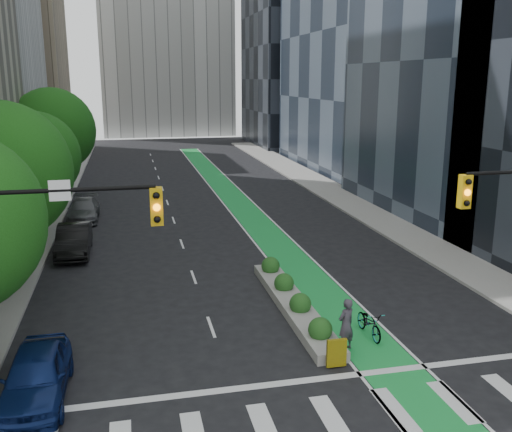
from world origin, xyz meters
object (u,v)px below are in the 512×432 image
parked_car_left_near (36,375)px  median_planter (293,301)px  bicycle (369,323)px  parked_car_left_far (84,210)px  cyclist (346,324)px  parked_car_left_mid (74,240)px

parked_car_left_near → median_planter: bearing=28.2°
bicycle → parked_car_left_far: parked_car_left_far is taller
cyclist → parked_car_left_mid: bearing=-77.5°
bicycle → parked_car_left_mid: bearing=130.0°
bicycle → parked_car_left_far: bearing=117.3°
median_planter → cyclist: size_ratio=5.20×
bicycle → cyclist: bearing=-147.5°
parked_car_left_mid → bicycle: bearing=-48.6°
parked_car_left_mid → parked_car_left_far: 8.15m
parked_car_left_near → parked_car_left_mid: size_ratio=0.92×
parked_car_left_near → parked_car_left_mid: 15.30m
parked_car_left_far → parked_car_left_near: bearing=-89.0°
bicycle → parked_car_left_near: parked_car_left_near is taller
parked_car_left_mid → parked_car_left_near: bearing=-89.8°
median_planter → parked_car_left_far: parked_car_left_far is taller
parked_car_left_mid → parked_car_left_far: size_ratio=1.00×
parked_car_left_near → parked_car_left_far: parked_car_left_near is taller
cyclist → parked_car_left_far: bearing=-88.8°
parked_car_left_mid → parked_car_left_far: bearing=89.7°
parked_car_left_near → parked_car_left_mid: bearing=91.1°
median_planter → parked_car_left_mid: parked_car_left_mid is taller
median_planter → parked_car_left_near: bearing=-152.5°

